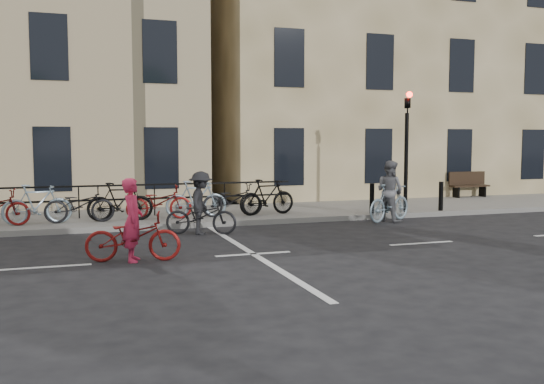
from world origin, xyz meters
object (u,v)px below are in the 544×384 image
object	(u,v)px
cyclist_pink	(133,233)
cyclist_grey	(390,197)
traffic_light	(407,136)
cyclist_dark	(201,210)
bench	(468,183)

from	to	relation	value
cyclist_pink	cyclist_grey	distance (m)	8.33
traffic_light	cyclist_dark	xyz separation A→B (m)	(-6.66, -1.42, -1.83)
cyclist_grey	cyclist_pink	bearing A→B (deg)	90.33
traffic_light	bench	xyz separation A→B (m)	(4.80, 3.39, -1.78)
cyclist_grey	cyclist_dark	distance (m)	5.66
cyclist_pink	cyclist_grey	xyz separation A→B (m)	(7.58, 3.45, 0.15)
bench	cyclist_grey	distance (m)	7.20
traffic_light	bench	world-z (taller)	traffic_light
cyclist_pink	cyclist_dark	distance (m)	3.47
bench	cyclist_grey	size ratio (longest dim) A/B	0.86
cyclist_dark	bench	bearing A→B (deg)	-45.53
bench	cyclist_pink	xyz separation A→B (m)	(-13.41, -7.68, -0.11)
traffic_light	cyclist_grey	distance (m)	2.19
cyclist_grey	cyclist_dark	xyz separation A→B (m)	(-5.63, -0.58, -0.09)
traffic_light	cyclist_pink	world-z (taller)	traffic_light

